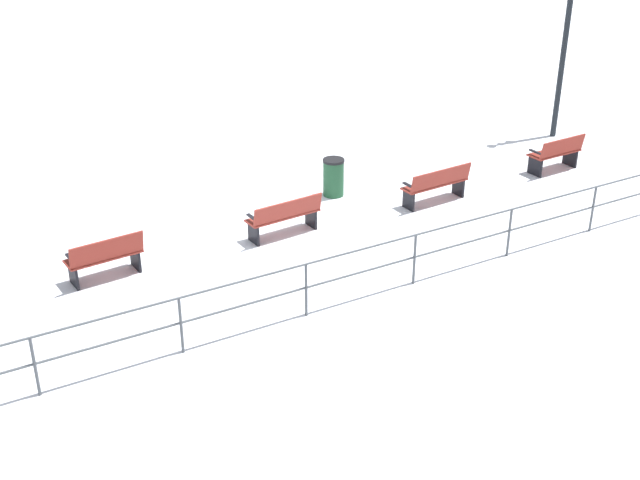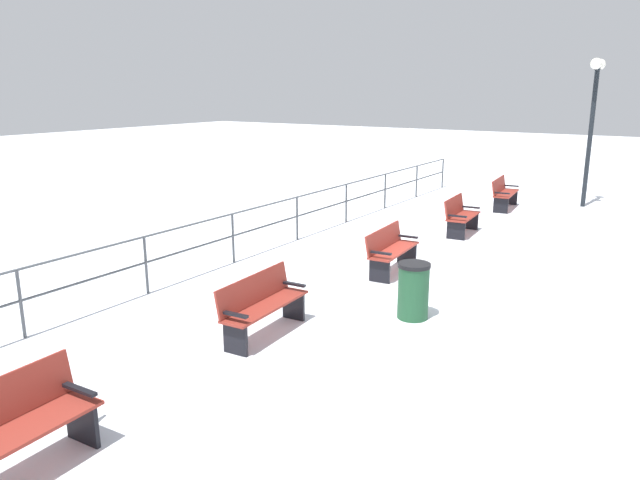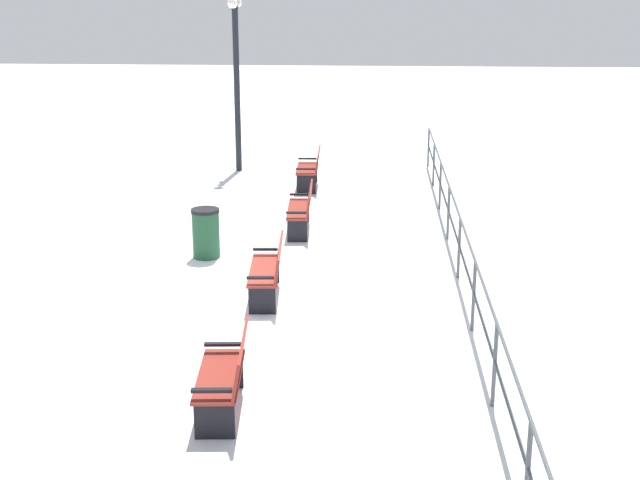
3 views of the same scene
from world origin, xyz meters
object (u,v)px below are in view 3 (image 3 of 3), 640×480
bench_nearest (310,168)px  trash_bin (206,233)px  bench_third (269,269)px  bench_fourth (226,374)px  lamppost_near (236,62)px  bench_second (302,208)px

bench_nearest → trash_bin: (1.46, 5.63, -0.03)m
bench_third → bench_fourth: bearing=85.4°
bench_nearest → bench_fourth: 11.47m
lamppost_near → trash_bin: size_ratio=4.91×
trash_bin → bench_nearest: bearing=-104.5°
bench_nearest → bench_fourth: size_ratio=0.99×
bench_nearest → bench_third: (0.07, 7.65, -0.01)m
bench_nearest → lamppost_near: bearing=-45.5°
bench_fourth → trash_bin: bench_fourth is taller
bench_second → lamppost_near: (2.16, -5.74, 2.33)m
trash_bin → bench_third: bearing=124.5°
bench_fourth → lamppost_near: bearing=-86.2°
bench_second → bench_fourth: (0.23, 7.65, -0.01)m
bench_second → trash_bin: size_ratio=1.90×
bench_nearest → bench_second: (-0.13, 3.82, -0.00)m
bench_second → lamppost_near: lamppost_near is taller
bench_third → bench_nearest: bearing=-94.7°
bench_second → bench_fourth: bearing=85.2°
bench_fourth → lamppost_near: (1.93, -13.39, 2.34)m
bench_nearest → trash_bin: bearing=73.3°
bench_second → bench_fourth: bench_fourth is taller
bench_nearest → bench_second: bench_nearest is taller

